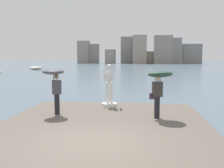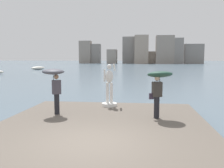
{
  "view_description": "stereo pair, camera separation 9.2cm",
  "coord_description": "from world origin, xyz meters",
  "px_view_note": "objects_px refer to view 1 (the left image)",
  "views": [
    {
      "loc": [
        1.3,
        -6.97,
        2.84
      ],
      "look_at": [
        0.0,
        5.16,
        1.55
      ],
      "focal_mm": 39.97,
      "sensor_mm": 36.0,
      "label": 1
    },
    {
      "loc": [
        1.39,
        -6.96,
        2.84
      ],
      "look_at": [
        0.0,
        5.16,
        1.55
      ],
      "focal_mm": 39.97,
      "sensor_mm": 36.0,
      "label": 2
    }
  ],
  "objects_px": {
    "statue_white_figure": "(109,90)",
    "onlooker_left": "(55,79)",
    "onlooker_right": "(159,81)",
    "boat_far": "(36,68)"
  },
  "relations": [
    {
      "from": "onlooker_right",
      "to": "boat_far",
      "type": "distance_m",
      "value": 53.79
    },
    {
      "from": "onlooker_right",
      "to": "statue_white_figure",
      "type": "bearing_deg",
      "value": 135.56
    },
    {
      "from": "onlooker_left",
      "to": "boat_far",
      "type": "height_order",
      "value": "onlooker_left"
    },
    {
      "from": "onlooker_right",
      "to": "boat_far",
      "type": "bearing_deg",
      "value": 118.04
    },
    {
      "from": "statue_white_figure",
      "to": "onlooker_right",
      "type": "bearing_deg",
      "value": -44.44
    },
    {
      "from": "statue_white_figure",
      "to": "boat_far",
      "type": "bearing_deg",
      "value": 116.95
    },
    {
      "from": "statue_white_figure",
      "to": "boat_far",
      "type": "distance_m",
      "value": 50.73
    },
    {
      "from": "statue_white_figure",
      "to": "onlooker_left",
      "type": "relative_size",
      "value": 1.09
    },
    {
      "from": "onlooker_left",
      "to": "onlooker_right",
      "type": "height_order",
      "value": "onlooker_left"
    },
    {
      "from": "statue_white_figure",
      "to": "onlooker_left",
      "type": "height_order",
      "value": "statue_white_figure"
    }
  ]
}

